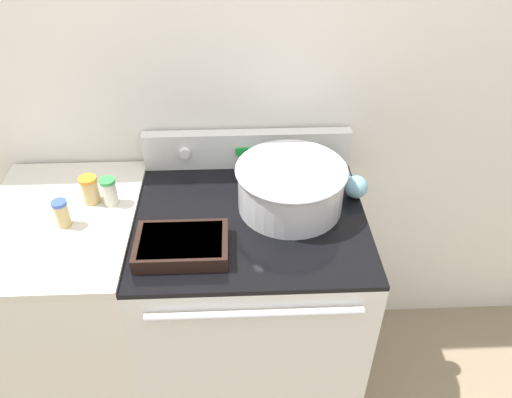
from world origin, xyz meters
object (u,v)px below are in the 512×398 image
mixing_bowl (291,185)px  spice_jar_green_cap (109,191)px  spice_jar_orange_cap (90,190)px  spice_jar_blue_cap (62,213)px  ladle (356,186)px  casserole_dish (182,245)px

mixing_bowl → spice_jar_green_cap: 0.62m
spice_jar_green_cap → spice_jar_orange_cap: same height
spice_jar_blue_cap → spice_jar_orange_cap: bearing=63.2°
spice_jar_orange_cap → spice_jar_blue_cap: size_ratio=1.03×
spice_jar_green_cap → spice_jar_orange_cap: bearing=169.2°
ladle → mixing_bowl: bearing=-166.8°
mixing_bowl → spice_jar_orange_cap: bearing=176.6°
spice_jar_green_cap → spice_jar_blue_cap: (-0.13, -0.11, -0.00)m
spice_jar_orange_cap → spice_jar_blue_cap: bearing=-116.8°
spice_jar_orange_cap → ladle: bearing=0.9°
mixing_bowl → ladle: bearing=13.2°
casserole_dish → spice_jar_blue_cap: size_ratio=2.97×
casserole_dish → spice_jar_green_cap: 0.36m
spice_jar_blue_cap → spice_jar_green_cap: bearing=40.3°
ladle → spice_jar_blue_cap: size_ratio=2.94×
mixing_bowl → spice_jar_green_cap: mixing_bowl is taller
ladle → spice_jar_green_cap: 0.86m
spice_jar_green_cap → mixing_bowl: bearing=-2.6°
mixing_bowl → casserole_dish: mixing_bowl is taller
casserole_dish → spice_jar_blue_cap: (-0.40, 0.13, 0.03)m
spice_jar_orange_cap → spice_jar_blue_cap: 0.14m
ladle → spice_jar_orange_cap: bearing=-179.1°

